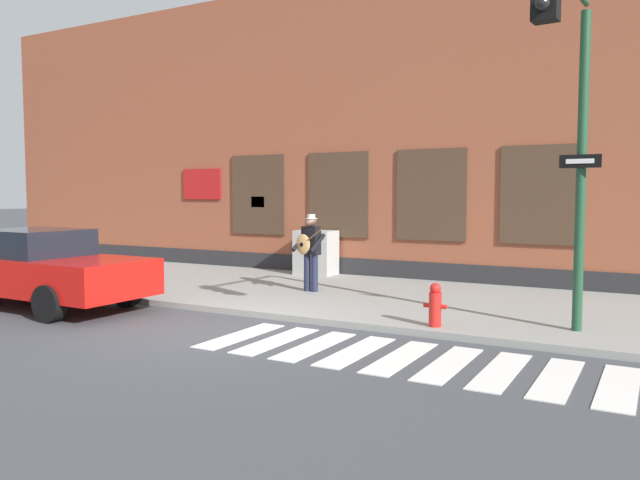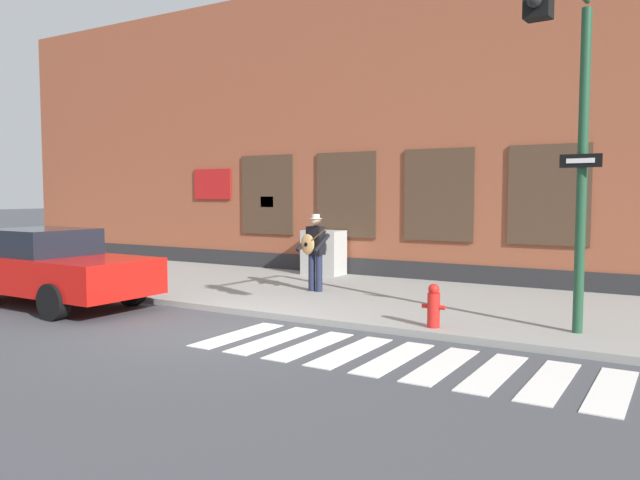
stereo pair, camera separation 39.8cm
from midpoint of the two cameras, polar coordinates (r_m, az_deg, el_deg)
name	(u,v)px [view 2 (the right image)]	position (r m, az deg, el deg)	size (l,w,h in m)	color
ground_plane	(216,331)	(10.34, -8.37, -8.23)	(160.00, 160.00, 0.00)	#424449
sidewalk	(337,294)	(13.58, 2.41, -4.95)	(28.00, 5.49, 0.11)	gray
building_backdrop	(422,134)	(17.79, 9.91, 9.55)	(28.00, 4.06, 7.79)	brown
crosswalk	(394,358)	(8.66, 8.15, -10.65)	(5.78, 1.90, 0.01)	silver
red_car	(49,267)	(13.45, -22.80, -2.30)	(4.62, 2.03, 1.53)	red
busker	(314,248)	(13.45, 0.32, -0.73)	(0.72, 0.57, 1.67)	#1E233D
traffic_light	(566,93)	(9.35, 22.77, 12.29)	(0.64, 2.68, 5.03)	#1E472D
utility_box	(324,252)	(16.31, 1.03, -1.15)	(1.02, 0.71, 1.16)	#ADADA8
fire_hydrant	(434,306)	(10.09, 11.47, -5.92)	(0.38, 0.20, 0.70)	red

